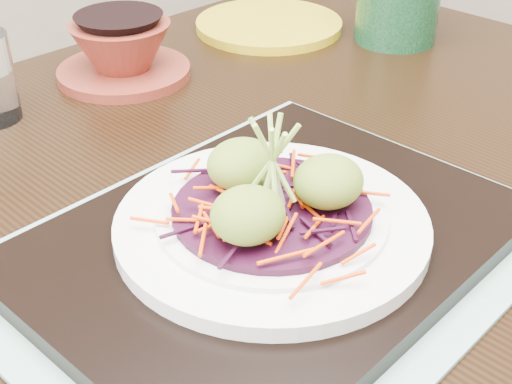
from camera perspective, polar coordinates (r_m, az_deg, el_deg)
dining_table at (r=0.67m, az=-3.73°, el=-8.03°), size 1.32×0.98×0.76m
placemat at (r=0.56m, az=1.23°, el=-4.73°), size 0.47×0.40×0.00m
serving_tray at (r=0.55m, az=1.25°, el=-3.89°), size 0.41×0.34×0.02m
white_plate at (r=0.54m, az=1.27°, el=-2.51°), size 0.24×0.24×0.02m
cabbage_bed at (r=0.53m, az=1.28°, el=-1.45°), size 0.15×0.15×0.01m
carrot_julienne at (r=0.53m, az=1.29°, el=-0.79°), size 0.18×0.18×0.01m
guacamole_scoops at (r=0.52m, az=1.35°, el=0.46°), size 0.13×0.12×0.04m
scallion_garnish at (r=0.51m, az=1.33°, el=2.22°), size 0.06×0.06×0.08m
terracotta_bowl_set at (r=0.86m, az=-10.65°, el=10.86°), size 0.21×0.21×0.07m
yellow_plate at (r=1.00m, az=1.04°, el=13.23°), size 0.26×0.26×0.01m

